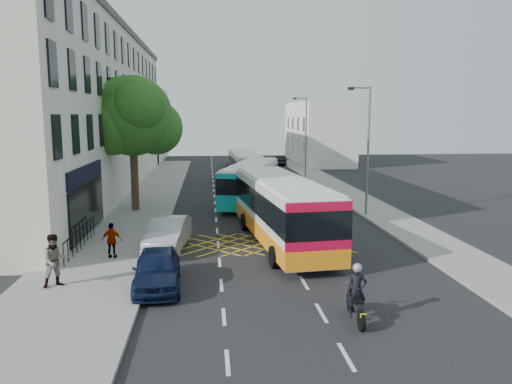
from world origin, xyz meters
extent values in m
plane|color=black|center=(0.00, 0.00, 0.00)|extent=(120.00, 120.00, 0.00)
cube|color=gray|center=(-8.50, 15.00, 0.07)|extent=(5.00, 70.00, 0.15)
cube|color=gray|center=(7.50, 15.00, 0.07)|extent=(3.00, 70.00, 0.15)
cube|color=beige|center=(-14.00, 24.50, 6.50)|extent=(8.00, 45.00, 13.00)
cube|color=#59544C|center=(-14.00, 24.50, 13.25)|extent=(8.30, 45.00, 0.50)
cube|color=black|center=(-9.95, 8.00, 3.40)|extent=(0.12, 7.00, 0.90)
cube|color=black|center=(-9.95, 8.00, 1.60)|extent=(0.12, 7.00, 2.60)
cube|color=silver|center=(-14.00, 55.00, 5.00)|extent=(8.00, 20.00, 10.00)
cube|color=silver|center=(11.00, 48.00, 4.00)|extent=(6.00, 18.00, 8.00)
cylinder|color=#382619|center=(-8.50, 15.00, 2.35)|extent=(0.50, 0.50, 4.40)
sphere|color=#275B1A|center=(-8.50, 15.00, 6.35)|extent=(5.20, 5.20, 5.20)
sphere|color=#275B1A|center=(-7.10, 15.80, 5.55)|extent=(3.60, 3.60, 3.60)
sphere|color=#275B1A|center=(-9.70, 14.40, 5.75)|extent=(3.80, 3.80, 3.80)
sphere|color=#275B1A|center=(-7.90, 13.70, 6.95)|extent=(3.40, 3.40, 3.40)
sphere|color=#275B1A|center=(-9.30, 16.10, 7.35)|extent=(3.20, 3.20, 3.20)
cylinder|color=slate|center=(6.30, 12.00, 4.15)|extent=(0.14, 0.14, 8.00)
cylinder|color=slate|center=(5.70, 12.00, 8.05)|extent=(1.20, 0.10, 0.10)
cube|color=black|center=(5.10, 12.00, 8.00)|extent=(0.35, 0.15, 0.18)
cylinder|color=slate|center=(6.30, 32.00, 4.15)|extent=(0.14, 0.14, 8.00)
cylinder|color=slate|center=(5.70, 32.00, 8.05)|extent=(1.20, 0.10, 0.10)
cube|color=black|center=(5.10, 32.00, 8.00)|extent=(0.35, 0.15, 0.18)
cube|color=silver|center=(-0.01, 6.02, 1.77)|extent=(3.86, 11.86, 2.80)
cube|color=silver|center=(-0.01, 6.02, 3.23)|extent=(3.62, 11.60, 0.13)
cube|color=black|center=(-0.01, 6.02, 2.17)|extent=(3.92, 11.92, 1.16)
cube|color=orange|center=(-0.01, 6.02, 0.79)|extent=(3.91, 11.91, 0.79)
cube|color=red|center=(0.60, 0.26, 1.80)|extent=(2.68, 0.38, 2.65)
cube|color=#FF0C0C|center=(-0.47, 0.14, 1.06)|extent=(0.25, 0.09, 0.25)
cube|color=#FF0C0C|center=(1.67, 0.36, 1.06)|extent=(0.25, 0.09, 0.25)
cylinder|color=black|center=(-1.66, 9.04, 0.48)|extent=(0.39, 0.98, 0.95)
cylinder|color=black|center=(0.97, 9.31, 0.48)|extent=(0.39, 0.98, 0.95)
cylinder|color=black|center=(-0.91, 1.98, 0.48)|extent=(0.39, 0.98, 0.95)
cylinder|color=black|center=(1.72, 2.26, 0.48)|extent=(0.39, 0.98, 0.95)
cube|color=silver|center=(-0.58, 17.51, 1.58)|extent=(5.18, 10.59, 2.49)
cube|color=silver|center=(-0.58, 17.51, 2.87)|extent=(4.94, 10.34, 0.11)
cube|color=black|center=(-0.58, 17.51, 1.93)|extent=(5.25, 10.67, 1.03)
cube|color=#0EB0A0|center=(-0.58, 17.51, 0.71)|extent=(5.24, 10.65, 0.71)
cube|color=#0E9CB0|center=(-2.03, 12.58, 1.60)|extent=(2.32, 0.77, 2.35)
cube|color=#FF0C0C|center=(-2.92, 12.83, 0.94)|extent=(0.26, 0.13, 0.25)
cube|color=#FF0C0C|center=(-1.14, 12.31, 0.94)|extent=(0.26, 0.13, 0.25)
cylinder|color=black|center=(-0.91, 20.55, 0.42)|extent=(0.49, 0.89, 0.85)
cylinder|color=black|center=(1.35, 19.89, 0.42)|extent=(0.49, 0.89, 0.85)
cylinder|color=black|center=(-2.69, 14.51, 0.42)|extent=(0.49, 0.89, 0.85)
cylinder|color=black|center=(-0.43, 13.84, 0.42)|extent=(0.49, 0.89, 0.85)
cube|color=silver|center=(-0.21, 28.31, 1.56)|extent=(2.67, 10.33, 2.47)
cube|color=silver|center=(-0.21, 28.31, 2.84)|extent=(2.48, 10.11, 0.11)
cube|color=black|center=(-0.21, 28.31, 1.91)|extent=(2.73, 10.39, 1.03)
cube|color=#0E78AE|center=(-0.21, 28.31, 0.70)|extent=(2.72, 10.38, 0.70)
cube|color=silver|center=(-0.04, 23.22, 1.58)|extent=(2.37, 0.18, 2.33)
cube|color=#FF0C0C|center=(-0.96, 23.18, 0.93)|extent=(0.25, 0.07, 0.25)
cube|color=#FF0C0C|center=(0.87, 23.24, 0.93)|extent=(0.25, 0.07, 0.25)
cylinder|color=black|center=(-1.47, 31.07, 0.42)|extent=(0.29, 0.85, 0.84)
cylinder|color=black|center=(0.86, 31.15, 0.42)|extent=(0.29, 0.85, 0.84)
cylinder|color=black|center=(-1.26, 24.83, 0.42)|extent=(0.29, 0.85, 0.84)
cylinder|color=black|center=(1.07, 24.91, 0.42)|extent=(0.29, 0.85, 0.84)
cylinder|color=black|center=(0.89, -4.44, 0.32)|extent=(0.16, 0.64, 0.64)
cylinder|color=black|center=(0.98, -2.95, 0.32)|extent=(0.16, 0.64, 0.64)
cube|color=black|center=(0.94, -3.69, 0.62)|extent=(0.29, 1.20, 0.22)
cube|color=black|center=(0.95, -3.44, 0.80)|extent=(0.30, 0.46, 0.20)
cube|color=black|center=(0.92, -3.94, 0.75)|extent=(0.29, 0.51, 0.10)
cylinder|color=slate|center=(0.98, -3.00, 0.70)|extent=(0.08, 0.44, 0.84)
cylinder|color=slate|center=(0.97, -3.15, 1.04)|extent=(0.60, 0.07, 0.04)
cube|color=gold|center=(0.88, -4.61, 0.55)|extent=(0.18, 0.03, 0.13)
imported|color=black|center=(0.93, -3.74, 1.01)|extent=(0.65, 0.45, 1.72)
sphere|color=#99999E|center=(0.93, -3.74, 1.74)|extent=(0.30, 0.30, 0.30)
imported|color=#0E1838|center=(-5.60, -0.02, 0.73)|extent=(1.97, 4.37, 1.46)
imported|color=#A9ABB1|center=(-5.60, 5.42, 0.76)|extent=(2.17, 4.77, 1.52)
imported|color=#A80807|center=(2.82, 21.32, 0.61)|extent=(2.27, 4.42, 1.23)
imported|color=#43464B|center=(-0.24, 42.87, 0.68)|extent=(2.59, 5.05, 1.37)
imported|color=#9C9DA3|center=(2.73, 35.91, 0.63)|extent=(1.87, 3.83, 1.26)
imported|color=black|center=(5.43, 44.78, 0.62)|extent=(1.32, 3.74, 1.23)
imported|color=gray|center=(-9.29, 0.03, 1.14)|extent=(1.21, 1.12, 1.98)
imported|color=gray|center=(-7.92, 3.65, 0.94)|extent=(0.97, 0.52, 1.58)
camera|label=1|loc=(-3.62, -18.27, 6.47)|focal=35.00mm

